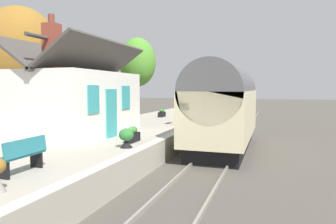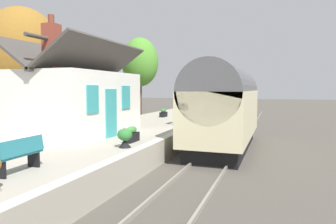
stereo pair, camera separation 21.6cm
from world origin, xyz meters
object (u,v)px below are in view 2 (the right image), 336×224
object	(u,v)px
train	(225,106)
bench_platform_end	(186,112)
station_building	(79,101)
bench_mid_platform	(19,154)
planter_under_sign	(163,113)
tree_behind_building	(23,61)
tree_mid_background	(76,63)
lamp_post_platform	(202,86)
planter_corner_building	(132,134)
planter_by_door	(125,137)
bench_near_building	(197,108)
station_sign_board	(178,105)
planter_bench_left	(196,110)
tree_far_right	(140,62)

from	to	relation	value
train	bench_platform_end	world-z (taller)	train
train	bench_platform_end	xyz separation A→B (m)	(5.27, 3.61, -0.74)
station_building	bench_mid_platform	distance (m)	6.53
planter_under_sign	tree_behind_building	xyz separation A→B (m)	(-7.43, 5.91, 3.40)
station_building	bench_mid_platform	size ratio (longest dim) A/B	4.41
tree_mid_background	bench_platform_end	bearing A→B (deg)	-99.66
planter_under_sign	tree_behind_building	size ratio (longest dim) A/B	0.12
train	lamp_post_platform	bearing A→B (deg)	21.59
planter_corner_building	bench_mid_platform	bearing A→B (deg)	172.46
bench_mid_platform	planter_by_door	distance (m)	3.97
bench_platform_end	tree_mid_background	distance (m)	11.27
station_building	tree_behind_building	distance (m)	6.16
planter_by_door	bench_near_building	bearing A→B (deg)	4.18
planter_under_sign	planter_corner_building	bearing A→B (deg)	-166.38
bench_mid_platform	station_sign_board	bearing A→B (deg)	-3.33
bench_platform_end	lamp_post_platform	world-z (taller)	lamp_post_platform
station_building	bench_near_building	world-z (taller)	station_building
planter_under_sign	station_building	bearing A→B (deg)	176.67
bench_platform_end	station_sign_board	bearing A→B (deg)	-170.33
tree_behind_building	station_building	bearing A→B (deg)	-112.09
planter_by_door	station_sign_board	bearing A→B (deg)	2.49
planter_bench_left	lamp_post_platform	world-z (taller)	lamp_post_platform
planter_bench_left	tree_mid_background	xyz separation A→B (m)	(-0.96, 10.50, 3.90)
bench_near_building	planter_corner_building	xyz separation A→B (m)	(-13.89, -0.80, -0.18)
tree_mid_background	tree_far_right	bearing A→B (deg)	-20.64
planter_by_door	station_sign_board	distance (m)	7.31
planter_corner_building	planter_under_sign	size ratio (longest dim) A/B	0.92
bench_platform_end	planter_under_sign	bearing A→B (deg)	73.71
station_building	bench_mid_platform	xyz separation A→B (m)	(-5.96, -2.45, -1.08)
train	tree_behind_building	world-z (taller)	tree_behind_building
tree_behind_building	lamp_post_platform	bearing A→B (deg)	-43.36
bench_near_building	planter_under_sign	bearing A→B (deg)	152.30
lamp_post_platform	planter_by_door	bearing A→B (deg)	-178.76
bench_near_building	planter_under_sign	distance (m)	3.78
planter_by_door	planter_under_sign	size ratio (longest dim) A/B	0.84
bench_mid_platform	bench_near_building	bearing A→B (deg)	0.42
planter_by_door	tree_mid_background	size ratio (longest dim) A/B	0.10
station_building	tree_mid_background	xyz separation A→B (m)	(10.83, 8.00, 2.80)
planter_by_door	lamp_post_platform	distance (m)	13.40
planter_corner_building	station_sign_board	world-z (taller)	station_sign_board
planter_corner_building	tree_far_right	xyz separation A→B (m)	(19.08, 8.36, 4.60)
planter_by_door	tree_far_right	world-z (taller)	tree_far_right
planter_corner_building	planter_under_sign	bearing A→B (deg)	13.62
planter_corner_building	planter_under_sign	xyz separation A→B (m)	(10.55, 2.56, 0.00)
planter_by_door	tree_far_right	bearing A→B (deg)	23.18
train	planter_bench_left	distance (m)	8.78
train	tree_behind_building	bearing A→B (deg)	98.03
train	planter_corner_building	world-z (taller)	train
bench_near_building	planter_bench_left	bearing A→B (deg)	-170.78
tree_behind_building	tree_far_right	distance (m)	16.00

